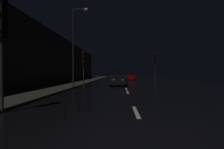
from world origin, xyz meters
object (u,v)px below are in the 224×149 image
at_px(traffic_light_far_left, 83,60).
at_px(traffic_light_near_left, 1,24).
at_px(car_approaching_headlights, 118,78).
at_px(streetlamp_overhead, 77,36).
at_px(car_distant_taillights, 131,76).
at_px(traffic_light_far_right, 155,60).

xyz_separation_m(traffic_light_far_left, traffic_light_near_left, (-0.10, -15.63, 0.32)).
relative_size(traffic_light_near_left, car_approaching_headlights, 1.11).
height_order(streetlamp_overhead, car_distant_taillights, streetlamp_overhead).
relative_size(traffic_light_far_left, streetlamp_overhead, 0.54).
height_order(traffic_light_far_left, car_approaching_headlights, traffic_light_far_left).
bearing_deg(traffic_light_far_right, traffic_light_far_left, -49.19).
bearing_deg(traffic_light_near_left, car_distant_taillights, 172.47).
height_order(traffic_light_far_left, car_distant_taillights, traffic_light_far_left).
distance_m(car_approaching_headlights, car_distant_taillights, 17.34).
bearing_deg(traffic_light_near_left, car_approaching_headlights, 168.44).
bearing_deg(streetlamp_overhead, traffic_light_far_right, 47.26).
distance_m(traffic_light_near_left, streetlamp_overhead, 11.51).
xyz_separation_m(traffic_light_far_left, streetlamp_overhead, (0.21, -4.28, 2.20)).
xyz_separation_m(traffic_light_far_left, car_distant_taillights, (7.26, 16.94, -2.38)).
xyz_separation_m(streetlamp_overhead, car_distant_taillights, (7.05, 21.22, -4.57)).
bearing_deg(car_approaching_headlights, car_distant_taillights, 171.01).
bearing_deg(traffic_light_far_right, streetlamp_overhead, -35.48).
relative_size(traffic_light_far_right, car_approaching_headlights, 1.16).
bearing_deg(traffic_light_near_left, streetlamp_overhead, -176.37).
height_order(traffic_light_far_right, streetlamp_overhead, streetlamp_overhead).
bearing_deg(streetlamp_overhead, car_approaching_headlights, 43.29).
relative_size(traffic_light_far_left, car_approaching_headlights, 1.02).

